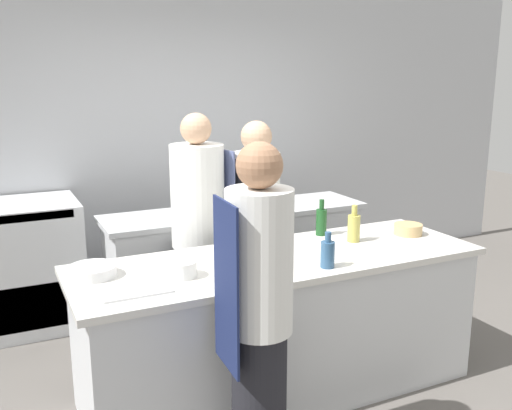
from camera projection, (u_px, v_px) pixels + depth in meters
name	position (u px, v px, depth m)	size (l,w,h in m)	color
ground_plane	(280.00, 389.00, 3.66)	(16.00, 16.00, 0.00)	#605B56
wall_back	(172.00, 138.00, 5.22)	(8.00, 0.06, 2.80)	silver
prep_counter	(280.00, 324.00, 3.56)	(2.53, 0.83, 0.89)	silver
pass_counter	(237.00, 261.00, 4.77)	(2.20, 0.59, 0.89)	silver
oven_range	(17.00, 266.00, 4.46)	(0.96, 0.71, 1.01)	silver
chef_at_prep_near	(259.00, 315.00, 2.72)	(0.34, 0.32, 1.68)	black
chef_at_stove	(199.00, 236.00, 4.02)	(0.41, 0.40, 1.72)	black
chef_at_pass_far	(256.00, 232.00, 4.22)	(0.38, 0.36, 1.65)	black
bottle_olive_oil	(321.00, 221.00, 3.91)	(0.07, 0.07, 0.25)	#19471E
bottle_vinegar	(354.00, 227.00, 3.76)	(0.08, 0.08, 0.25)	#B2A84C
bottle_wine	(328.00, 253.00, 3.25)	(0.08, 0.08, 0.21)	#2D5175
bowl_mixing_large	(408.00, 229.00, 3.93)	(0.19, 0.19, 0.07)	tan
bowl_prep_small	(182.00, 269.00, 3.11)	(0.16, 0.16, 0.09)	white
bowl_ceramic_blue	(93.00, 271.00, 3.12)	(0.26, 0.26, 0.06)	white
cup	(235.00, 243.00, 3.56)	(0.09, 0.09, 0.10)	white
cutting_board	(135.00, 291.00, 2.90)	(0.36, 0.19, 0.01)	white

